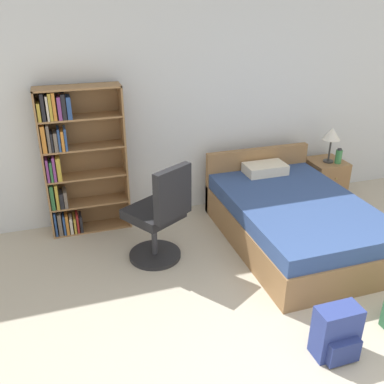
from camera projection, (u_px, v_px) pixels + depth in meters
name	position (u px, v px, depth m)	size (l,w,h in m)	color
wall_back	(208.00, 106.00, 5.12)	(9.00, 0.06, 2.60)	silver
bookshelf	(74.00, 161.00, 4.68)	(0.89, 0.28, 1.66)	olive
bed	(292.00, 218.00, 4.71)	(1.35, 2.04, 0.78)	olive
office_chair	(160.00, 217.00, 4.25)	(0.68, 0.72, 1.08)	#232326
nightstand	(324.00, 179.00, 5.70)	(0.45, 0.48, 0.53)	olive
table_lamp	(332.00, 135.00, 5.40)	(0.22, 0.22, 0.46)	#333333
water_bottle	(339.00, 156.00, 5.47)	(0.08, 0.08, 0.20)	#3F8C4C
backpack_blue	(337.00, 333.00, 3.22)	(0.34, 0.24, 0.42)	navy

